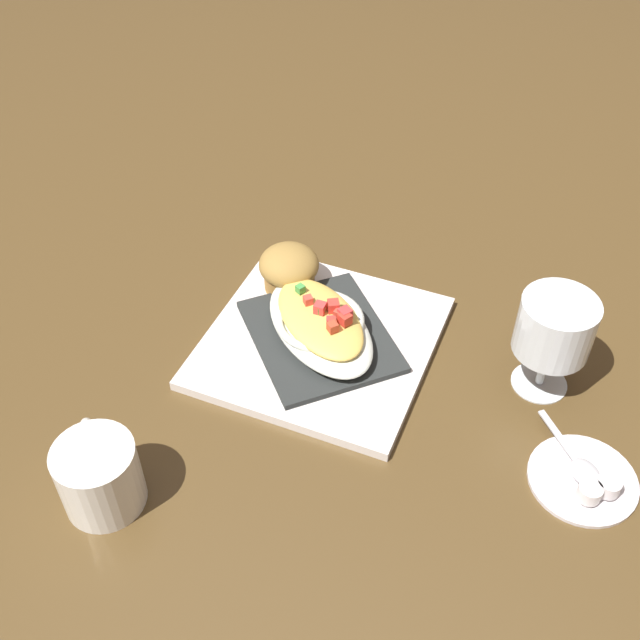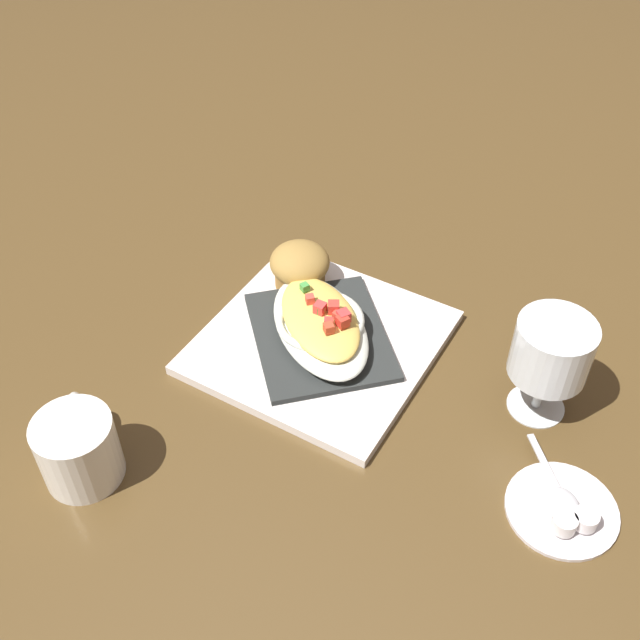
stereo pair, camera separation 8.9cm
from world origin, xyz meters
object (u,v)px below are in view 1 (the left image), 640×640
Objects in this scene: stemmed_glass at (554,331)px; creamer_cup_1 at (608,486)px; creamer_saucer at (583,478)px; spoon at (582,469)px; coffee_mug at (100,478)px; creamer_cup_0 at (589,492)px; gratin_dish at (320,323)px; muffin at (289,269)px; square_plate at (320,342)px.

stemmed_glass is 0.17m from creamer_cup_1.
creamer_saucer is 0.01m from spoon.
creamer_cup_0 is at bearing -71.06° from coffee_mug.
muffin reaches higher than gratin_dish.
stemmed_glass is at bearing -52.33° from coffee_mug.
coffee_mug is (-0.27, 0.13, -0.00)m from gratin_dish.
muffin is 0.60× the size of stemmed_glass.
creamer_cup_0 is (-0.03, -0.01, 0.00)m from spoon.
square_plate is at bearing 73.22° from creamer_cup_1.
coffee_mug is 3.98× the size of creamer_cup_0.
muffin is 0.68× the size of creamer_saucer.
spoon is 3.76× the size of creamer_cup_1.
square_plate is 0.32m from spoon.
gratin_dish is at bearing -25.72° from coffee_mug.
creamer_saucer is at bearing -152.94° from stemmed_glass.
spoon is at bearing 39.14° from creamer_saucer.
creamer_cup_0 is at bearing -116.10° from muffin.
coffee_mug is 0.50m from creamer_cup_1.
gratin_dish is at bearing -94.06° from square_plate.
square_plate is 2.85× the size of spoon.
gratin_dish reaches higher than spoon.
stemmed_glass is at bearing 27.06° from creamer_saucer.
gratin_dish is at bearing 74.38° from spoon.
creamer_cup_0 reaches higher than square_plate.
creamer_saucer is at bearing -106.15° from square_plate.
spoon is at bearing 60.46° from creamer_cup_1.
coffee_mug reaches higher than muffin.
gratin_dish is 8.26× the size of creamer_cup_0.
coffee_mug is 0.48m from creamer_cup_0.
square_plate is 0.30m from coffee_mug.
square_plate is 2.33× the size of creamer_saucer.
spoon is at bearing -105.61° from square_plate.
muffin reaches higher than square_plate.
stemmed_glass is 1.12× the size of creamer_saucer.
muffin reaches higher than spoon.
coffee_mug is 3.98× the size of creamer_cup_1.
stemmed_glass is 0.14m from spoon.
gratin_dish is 1.60× the size of stemmed_glass.
creamer_cup_1 is (0.17, -0.47, -0.02)m from coffee_mug.
gratin_dish is at bearing 70.19° from creamer_cup_0.
creamer_cup_0 reaches higher than spoon.
creamer_cup_1 is at bearing -70.20° from coffee_mug.
creamer_saucer is (-0.09, -0.31, -0.03)m from gratin_dish.
creamer_saucer is (-0.12, -0.06, -0.08)m from stemmed_glass.
gratin_dish is 8.26× the size of creamer_cup_1.
coffee_mug is at bearing 154.28° from gratin_dish.
square_plate is at bearing 70.20° from creamer_cup_0.
square_plate is 0.34m from creamer_cup_0.
coffee_mug is at bearing 109.80° from creamer_cup_1.
stemmed_glass reaches higher than gratin_dish.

